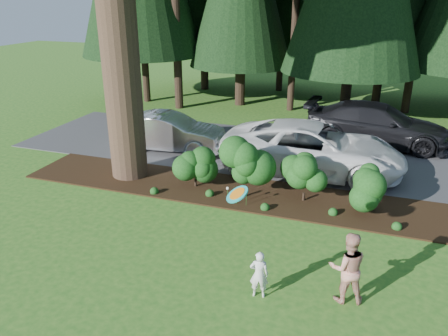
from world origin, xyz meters
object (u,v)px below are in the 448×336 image
at_px(car_white_suv, 313,148).
at_px(adult, 347,268).
at_px(car_dark_suv, 377,124).
at_px(frisbee, 237,194).
at_px(car_silver_wagon, 169,132).
at_px(child, 259,274).

distance_m(car_white_suv, adult, 7.09).
height_order(car_dark_suv, frisbee, frisbee).
xyz_separation_m(car_dark_suv, frisbee, (-2.63, -11.44, 1.49)).
xyz_separation_m(car_dark_suv, adult, (-0.39, -10.89, -0.09)).
height_order(car_silver_wagon, frisbee, frisbee).
height_order(car_white_suv, adult, car_white_suv).
distance_m(car_silver_wagon, adult, 10.59).
bearing_deg(adult, car_silver_wagon, -59.22).
height_order(car_silver_wagon, car_white_suv, car_white_suv).
bearing_deg(car_dark_suv, child, 173.55).
relative_size(child, frisbee, 2.17).
bearing_deg(car_white_suv, car_dark_suv, -28.90).
xyz_separation_m(car_silver_wagon, car_dark_suv, (8.00, 3.54, 0.11)).
bearing_deg(adult, frisbee, -1.55).
relative_size(child, adult, 0.69).
relative_size(adult, frisbee, 3.16).
xyz_separation_m(car_silver_wagon, adult, (7.62, -7.35, 0.02)).
height_order(adult, frisbee, frisbee).
relative_size(car_silver_wagon, adult, 2.85).
xyz_separation_m(car_silver_wagon, child, (5.87, -7.83, -0.23)).
bearing_deg(car_dark_suv, car_white_suv, 156.38).
distance_m(car_silver_wagon, child, 9.78).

